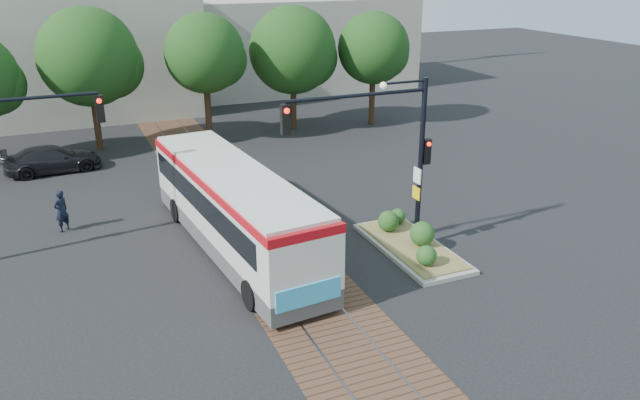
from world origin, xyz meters
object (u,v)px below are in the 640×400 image
(city_bus, at_px, (234,206))
(signal_pole_main, at_px, (391,141))
(traffic_island, at_px, (411,240))
(parked_car, at_px, (53,159))
(officer, at_px, (61,211))

(city_bus, xyz_separation_m, signal_pole_main, (4.93, -2.37, 2.45))
(traffic_island, bearing_deg, signal_pole_main, 174.64)
(city_bus, height_order, parked_car, city_bus)
(city_bus, xyz_separation_m, traffic_island, (5.89, -2.46, -1.37))
(officer, distance_m, parked_car, 7.89)
(city_bus, bearing_deg, parked_car, 110.37)
(traffic_island, bearing_deg, city_bus, 157.29)
(traffic_island, relative_size, signal_pole_main, 0.87)
(city_bus, bearing_deg, officer, 138.11)
(traffic_island, height_order, parked_car, parked_car)
(traffic_island, xyz_separation_m, parked_car, (-11.76, 14.56, 0.33))
(officer, height_order, parked_car, officer)
(officer, xyz_separation_m, parked_car, (-0.16, 7.89, -0.18))
(signal_pole_main, bearing_deg, traffic_island, -5.36)
(traffic_island, xyz_separation_m, signal_pole_main, (-0.96, 0.09, 3.83))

